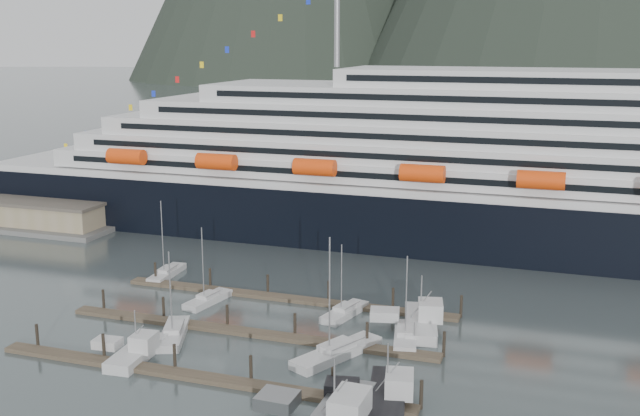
{
  "coord_description": "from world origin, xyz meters",
  "views": [
    {
      "loc": [
        31.25,
        -75.13,
        35.03
      ],
      "look_at": [
        -1.92,
        22.0,
        11.94
      ],
      "focal_mm": 42.0,
      "sensor_mm": 36.0,
      "label": 1
    }
  ],
  "objects_px": {
    "warehouse": "(18,210)",
    "sailboat_f": "(345,313)",
    "cruise_ship": "(563,180)",
    "trawler_e": "(419,321)",
    "sailboat_c": "(174,334)",
    "sailboat_a": "(208,300)",
    "sailboat_e": "(167,274)",
    "sailboat_d": "(337,353)",
    "sailboat_h": "(405,337)",
    "trawler_b": "(136,351)",
    "trawler_d": "(386,396)"
  },
  "relations": [
    {
      "from": "sailboat_a",
      "to": "trawler_d",
      "type": "height_order",
      "value": "sailboat_a"
    },
    {
      "from": "sailboat_a",
      "to": "trawler_b",
      "type": "relative_size",
      "value": 1.14
    },
    {
      "from": "warehouse",
      "to": "sailboat_c",
      "type": "height_order",
      "value": "sailboat_c"
    },
    {
      "from": "cruise_ship",
      "to": "trawler_e",
      "type": "bearing_deg",
      "value": -109.45
    },
    {
      "from": "trawler_d",
      "to": "warehouse",
      "type": "bearing_deg",
      "value": 48.28
    },
    {
      "from": "warehouse",
      "to": "sailboat_f",
      "type": "distance_m",
      "value": 82.01
    },
    {
      "from": "cruise_ship",
      "to": "sailboat_h",
      "type": "relative_size",
      "value": 18.78
    },
    {
      "from": "sailboat_f",
      "to": "cruise_ship",
      "type": "bearing_deg",
      "value": -17.12
    },
    {
      "from": "cruise_ship",
      "to": "sailboat_f",
      "type": "bearing_deg",
      "value": -121.09
    },
    {
      "from": "cruise_ship",
      "to": "trawler_d",
      "type": "relative_size",
      "value": 17.22
    },
    {
      "from": "sailboat_d",
      "to": "trawler_e",
      "type": "bearing_deg",
      "value": -5.8
    },
    {
      "from": "warehouse",
      "to": "sailboat_h",
      "type": "relative_size",
      "value": 4.11
    },
    {
      "from": "trawler_e",
      "to": "sailboat_e",
      "type": "bearing_deg",
      "value": 65.79
    },
    {
      "from": "cruise_ship",
      "to": "trawler_e",
      "type": "distance_m",
      "value": 47.35
    },
    {
      "from": "sailboat_a",
      "to": "trawler_b",
      "type": "height_order",
      "value": "sailboat_a"
    },
    {
      "from": "sailboat_c",
      "to": "sailboat_e",
      "type": "relative_size",
      "value": 0.94
    },
    {
      "from": "sailboat_c",
      "to": "sailboat_d",
      "type": "bearing_deg",
      "value": -108.17
    },
    {
      "from": "sailboat_h",
      "to": "sailboat_f",
      "type": "bearing_deg",
      "value": 47.85
    },
    {
      "from": "cruise_ship",
      "to": "sailboat_a",
      "type": "bearing_deg",
      "value": -135.63
    },
    {
      "from": "warehouse",
      "to": "trawler_b",
      "type": "distance_m",
      "value": 76.38
    },
    {
      "from": "trawler_b",
      "to": "trawler_e",
      "type": "distance_m",
      "value": 34.24
    },
    {
      "from": "cruise_ship",
      "to": "sailboat_c",
      "type": "xyz_separation_m",
      "value": [
        -42.76,
        -55.83,
        -11.63
      ]
    },
    {
      "from": "sailboat_c",
      "to": "trawler_e",
      "type": "height_order",
      "value": "sailboat_c"
    },
    {
      "from": "sailboat_a",
      "to": "trawler_d",
      "type": "distance_m",
      "value": 36.31
    },
    {
      "from": "sailboat_h",
      "to": "sailboat_c",
      "type": "bearing_deg",
      "value": 95.68
    },
    {
      "from": "cruise_ship",
      "to": "trawler_b",
      "type": "height_order",
      "value": "cruise_ship"
    },
    {
      "from": "cruise_ship",
      "to": "sailboat_f",
      "type": "distance_m",
      "value": 50.57
    },
    {
      "from": "warehouse",
      "to": "trawler_d",
      "type": "distance_m",
      "value": 101.33
    },
    {
      "from": "cruise_ship",
      "to": "warehouse",
      "type": "xyz_separation_m",
      "value": [
        -102.03,
        -12.94,
        -9.79
      ]
    },
    {
      "from": "sailboat_a",
      "to": "sailboat_e",
      "type": "distance_m",
      "value": 14.22
    },
    {
      "from": "sailboat_e",
      "to": "trawler_e",
      "type": "bearing_deg",
      "value": -105.87
    },
    {
      "from": "cruise_ship",
      "to": "sailboat_d",
      "type": "xyz_separation_m",
      "value": [
        -22.45,
        -54.83,
        -11.6
      ]
    },
    {
      "from": "sailboat_h",
      "to": "trawler_b",
      "type": "xyz_separation_m",
      "value": [
        -27.67,
        -14.75,
        0.42
      ]
    },
    {
      "from": "sailboat_a",
      "to": "trawler_e",
      "type": "relative_size",
      "value": 0.92
    },
    {
      "from": "warehouse",
      "to": "trawler_b",
      "type": "height_order",
      "value": "trawler_b"
    },
    {
      "from": "sailboat_c",
      "to": "trawler_e",
      "type": "bearing_deg",
      "value": -86.64
    },
    {
      "from": "sailboat_d",
      "to": "trawler_d",
      "type": "relative_size",
      "value": 1.21
    },
    {
      "from": "warehouse",
      "to": "trawler_e",
      "type": "distance_m",
      "value": 91.9
    },
    {
      "from": "sailboat_a",
      "to": "trawler_d",
      "type": "xyz_separation_m",
      "value": [
        29.99,
        -20.47,
        0.5
      ]
    },
    {
      "from": "trawler_d",
      "to": "sailboat_d",
      "type": "bearing_deg",
      "value": 29.41
    },
    {
      "from": "sailboat_c",
      "to": "sailboat_a",
      "type": "bearing_deg",
      "value": -12.93
    },
    {
      "from": "sailboat_f",
      "to": "sailboat_c",
      "type": "bearing_deg",
      "value": 142.25
    },
    {
      "from": "sailboat_f",
      "to": "trawler_e",
      "type": "height_order",
      "value": "sailboat_f"
    },
    {
      "from": "cruise_ship",
      "to": "sailboat_d",
      "type": "height_order",
      "value": "cruise_ship"
    },
    {
      "from": "trawler_b",
      "to": "sailboat_e",
      "type": "bearing_deg",
      "value": 19.46
    },
    {
      "from": "sailboat_d",
      "to": "trawler_e",
      "type": "distance_m",
      "value": 13.46
    },
    {
      "from": "trawler_e",
      "to": "sailboat_a",
      "type": "bearing_deg",
      "value": 77.82
    },
    {
      "from": "cruise_ship",
      "to": "sailboat_c",
      "type": "distance_m",
      "value": 71.28
    },
    {
      "from": "sailboat_c",
      "to": "trawler_b",
      "type": "relative_size",
      "value": 1.17
    },
    {
      "from": "sailboat_a",
      "to": "sailboat_d",
      "type": "bearing_deg",
      "value": -106.5
    }
  ]
}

